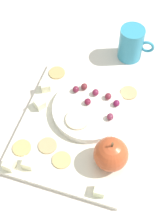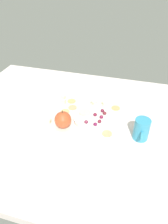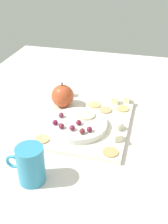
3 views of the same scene
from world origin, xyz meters
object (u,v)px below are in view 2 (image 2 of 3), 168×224
(apple_whole, at_px, (63,120))
(cracker_2, at_px, (73,108))
(cheese_cube_0, at_px, (94,103))
(cracker_1, at_px, (72,101))
(cheese_cube_1, at_px, (48,121))
(grape_1, at_px, (100,121))
(serving_dish, at_px, (92,118))
(cheese_cube_2, at_px, (105,104))
(cheese_cube_3, at_px, (63,98))
(grape_3, at_px, (95,124))
(grape_4, at_px, (102,111))
(cup, at_px, (141,129))
(cracker_0, at_px, (65,112))
(platter, at_px, (84,117))
(cracker_4, at_px, (107,134))
(grape_0, at_px, (95,115))
(cheese_cube_4, at_px, (63,102))
(cracker_3, at_px, (116,108))
(grape_2, at_px, (101,117))
(apple_slice_0, at_px, (85,112))
(grape_6, at_px, (105,113))
(grape_5, at_px, (86,122))

(apple_whole, xyz_separation_m, cracker_2, (-0.00, 0.15, -0.04))
(cheese_cube_0, height_order, cracker_1, cheese_cube_0)
(cheese_cube_1, bearing_deg, grape_1, 11.04)
(serving_dish, distance_m, cheese_cube_2, 0.13)
(cheese_cube_3, bearing_deg, apple_whole, -69.39)
(grape_3, bearing_deg, grape_4, 84.50)
(grape_1, distance_m, cup, 0.19)
(cheese_cube_1, relative_size, cracker_0, 0.54)
(platter, distance_m, cup, 0.29)
(cracker_4, xyz_separation_m, grape_0, (-0.08, 0.09, 0.02))
(cheese_cube_0, distance_m, cheese_cube_1, 0.27)
(cheese_cube_2, xyz_separation_m, cheese_cube_3, (-0.23, -0.00, 0.00))
(cracker_1, distance_m, cracker_4, 0.31)
(cheese_cube_4, distance_m, cracker_0, 0.08)
(cracker_4, height_order, cup, cup)
(cheese_cube_0, relative_size, cheese_cube_1, 1.00)
(cheese_cube_3, xyz_separation_m, grape_3, (0.23, -0.19, 0.01))
(cheese_cube_0, height_order, cracker_3, cheese_cube_0)
(grape_2, height_order, grape_4, same)
(cup, bearing_deg, cheese_cube_4, 161.05)
(cheese_cube_2, xyz_separation_m, cup, (0.20, -0.18, 0.02))
(cracker_2, relative_size, apple_slice_0, 0.74)
(apple_whole, relative_size, cracker_4, 1.78)
(cheese_cube_3, bearing_deg, cracker_3, -1.44)
(cheese_cube_2, height_order, grape_4, grape_4)
(cheese_cube_3, bearing_deg, platter, -37.50)
(cheese_cube_3, distance_m, cup, 0.47)
(serving_dish, bearing_deg, grape_6, 28.34)
(platter, height_order, grape_3, grape_3)
(serving_dish, bearing_deg, grape_3, -65.56)
(platter, relative_size, serving_dish, 1.86)
(cheese_cube_3, bearing_deg, cheese_cube_1, -89.00)
(grape_4, bearing_deg, grape_3, -95.50)
(cheese_cube_2, bearing_deg, grape_4, -87.26)
(grape_3, bearing_deg, cracker_2, 139.73)
(cracker_0, height_order, cracker_2, same)
(cheese_cube_0, height_order, cheese_cube_1, same)
(grape_0, distance_m, grape_3, 0.07)
(grape_5, bearing_deg, platter, 114.05)
(cheese_cube_4, bearing_deg, cheese_cube_2, 10.83)
(cracker_1, height_order, cracker_4, same)
(cheese_cube_0, bearing_deg, apple_slice_0, -101.05)
(cheese_cube_2, height_order, grape_2, grape_2)
(cracker_3, relative_size, apple_slice_0, 0.74)
(cracker_1, bearing_deg, platter, -47.67)
(platter, height_order, cheese_cube_4, cheese_cube_4)
(cheese_cube_2, bearing_deg, cheese_cube_0, -173.42)
(cracker_3, distance_m, grape_6, 0.10)
(apple_whole, height_order, cracker_3, apple_whole)
(serving_dish, bearing_deg, grape_5, -104.59)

